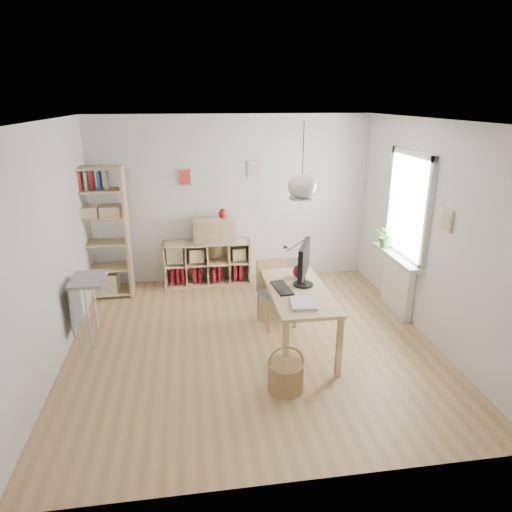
{
  "coord_description": "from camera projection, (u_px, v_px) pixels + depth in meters",
  "views": [
    {
      "loc": [
        -0.69,
        -5.05,
        2.93
      ],
      "look_at": [
        0.1,
        0.3,
        1.05
      ],
      "focal_mm": 32.0,
      "sensor_mm": 36.0,
      "label": 1
    }
  ],
  "objects": [
    {
      "name": "radiator",
      "position": [
        397.0,
        285.0,
        6.51
      ],
      "size": [
        0.1,
        0.8,
        0.8
      ],
      "primitive_type": "cube",
      "color": "white",
      "rests_on": "ground"
    },
    {
      "name": "cube_shelf",
      "position": [
        206.0,
        266.0,
        7.56
      ],
      "size": [
        1.4,
        0.38,
        0.72
      ],
      "color": "beige",
      "rests_on": "ground"
    },
    {
      "name": "task_lamp",
      "position": [
        295.0,
        252.0,
        5.97
      ],
      "size": [
        0.36,
        0.13,
        0.39
      ],
      "color": "black",
      "rests_on": "desk"
    },
    {
      "name": "red_vase",
      "position": [
        223.0,
        213.0,
        7.27
      ],
      "size": [
        0.13,
        0.13,
        0.16
      ],
      "primitive_type": "ellipsoid",
      "color": "maroon",
      "rests_on": "drawer_chest"
    },
    {
      "name": "keyboard",
      "position": [
        282.0,
        288.0,
        5.5
      ],
      "size": [
        0.22,
        0.47,
        0.02
      ],
      "primitive_type": "cube",
      "rotation": [
        0.0,
        0.0,
        0.11
      ],
      "color": "black",
      "rests_on": "desk"
    },
    {
      "name": "paper_tray",
      "position": [
        303.0,
        304.0,
        5.06
      ],
      "size": [
        0.31,
        0.36,
        0.03
      ],
      "primitive_type": "cube",
      "rotation": [
        0.0,
        0.0,
        -0.12
      ],
      "color": "silver",
      "rests_on": "desk"
    },
    {
      "name": "wicker_basket",
      "position": [
        286.0,
        376.0,
        4.79
      ],
      "size": [
        0.38,
        0.38,
        0.52
      ],
      "rotation": [
        0.0,
        0.0,
        -0.02
      ],
      "color": "olive",
      "rests_on": "ground"
    },
    {
      "name": "room_shell",
      "position": [
        302.0,
        186.0,
        5.05
      ],
      "size": [
        4.5,
        4.5,
        4.5
      ],
      "color": "white",
      "rests_on": "ground"
    },
    {
      "name": "windowsill",
      "position": [
        397.0,
        257.0,
        6.36
      ],
      "size": [
        0.22,
        1.2,
        0.06
      ],
      "primitive_type": "cube",
      "color": "silver",
      "rests_on": "radiator"
    },
    {
      "name": "chair",
      "position": [
        275.0,
        288.0,
        6.13
      ],
      "size": [
        0.51,
        0.51,
        0.89
      ],
      "rotation": [
        0.0,
        0.0,
        0.2
      ],
      "color": "#97979A",
      "rests_on": "ground"
    },
    {
      "name": "yarn_ball",
      "position": [
        299.0,
        271.0,
        5.82
      ],
      "size": [
        0.16,
        0.16,
        0.16
      ],
      "primitive_type": "sphere",
      "color": "#4D0A19",
      "rests_on": "desk"
    },
    {
      "name": "monitor",
      "position": [
        304.0,
        262.0,
        5.5
      ],
      "size": [
        0.29,
        0.59,
        0.54
      ],
      "rotation": [
        0.0,
        0.0,
        -0.39
      ],
      "color": "black",
      "rests_on": "desk"
    },
    {
      "name": "tall_bookshelf",
      "position": [
        100.0,
        228.0,
        6.82
      ],
      "size": [
        0.8,
        0.38,
        2.0
      ],
      "color": "tan",
      "rests_on": "ground"
    },
    {
      "name": "potted_plant",
      "position": [
        387.0,
        235.0,
        6.61
      ],
      "size": [
        0.4,
        0.38,
        0.36
      ],
      "primitive_type": "imported",
      "rotation": [
        0.0,
        0.0,
        0.35
      ],
      "color": "#2E712A",
      "rests_on": "windowsill"
    },
    {
      "name": "drawer_chest",
      "position": [
        215.0,
        230.0,
        7.34
      ],
      "size": [
        0.7,
        0.37,
        0.38
      ],
      "primitive_type": "cube",
      "rotation": [
        0.0,
        0.0,
        -0.09
      ],
      "color": "beige",
      "rests_on": "cube_shelf"
    },
    {
      "name": "side_table",
      "position": [
        84.0,
        292.0,
        5.6
      ],
      "size": [
        0.4,
        0.55,
        0.85
      ],
      "color": "#97979A",
      "rests_on": "ground"
    },
    {
      "name": "window_unit",
      "position": [
        409.0,
        206.0,
        6.14
      ],
      "size": [
        0.07,
        1.16,
        1.46
      ],
      "color": "white",
      "rests_on": "ground"
    },
    {
      "name": "desk",
      "position": [
        298.0,
        297.0,
        5.5
      ],
      "size": [
        0.7,
        1.5,
        0.75
      ],
      "color": "tan",
      "rests_on": "ground"
    },
    {
      "name": "ground",
      "position": [
        252.0,
        342.0,
        5.78
      ],
      "size": [
        4.5,
        4.5,
        0.0
      ],
      "primitive_type": "plane",
      "color": "tan",
      "rests_on": "ground"
    },
    {
      "name": "storage_chest",
      "position": [
        295.0,
        291.0,
        6.76
      ],
      "size": [
        0.73,
        0.8,
        0.68
      ],
      "rotation": [
        0.0,
        0.0,
        0.14
      ],
      "color": "#BCBCB7",
      "rests_on": "ground"
    }
  ]
}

